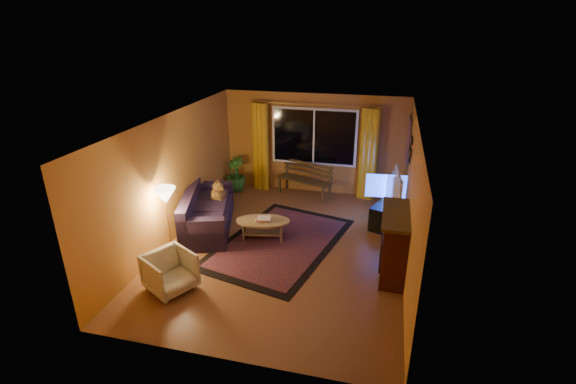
% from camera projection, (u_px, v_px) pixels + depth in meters
% --- Properties ---
extents(floor, '(4.50, 6.00, 0.02)m').
position_uv_depth(floor, '(284.00, 248.00, 8.15)').
color(floor, brown).
rests_on(floor, ground).
extents(ceiling, '(4.50, 6.00, 0.02)m').
position_uv_depth(ceiling, '(284.00, 120.00, 7.18)').
color(ceiling, white).
rests_on(ceiling, ground).
extents(wall_back, '(4.50, 0.02, 2.50)m').
position_uv_depth(wall_back, '(314.00, 144.00, 10.36)').
color(wall_back, '#B87630').
rests_on(wall_back, ground).
extents(wall_left, '(0.02, 6.00, 2.50)m').
position_uv_depth(wall_left, '(173.00, 178.00, 8.17)').
color(wall_left, '#B87630').
rests_on(wall_left, ground).
extents(wall_right, '(0.02, 6.00, 2.50)m').
position_uv_depth(wall_right, '(411.00, 200.00, 7.17)').
color(wall_right, '#B87630').
rests_on(wall_right, ground).
extents(window, '(2.00, 0.02, 1.30)m').
position_uv_depth(window, '(314.00, 137.00, 10.23)').
color(window, black).
rests_on(window, wall_back).
extents(curtain_rod, '(3.20, 0.03, 0.03)m').
position_uv_depth(curtain_rod, '(314.00, 105.00, 9.88)').
color(curtain_rod, '#BF8C3F').
rests_on(curtain_rod, wall_back).
extents(curtain_left, '(0.36, 0.36, 2.24)m').
position_uv_depth(curtain_left, '(261.00, 147.00, 10.60)').
color(curtain_left, gold).
rests_on(curtain_left, ground).
extents(curtain_right, '(0.36, 0.36, 2.24)m').
position_uv_depth(curtain_right, '(368.00, 154.00, 10.00)').
color(curtain_right, gold).
rests_on(curtain_right, ground).
extents(bench, '(1.46, 0.88, 0.42)m').
position_uv_depth(bench, '(304.00, 188.00, 10.44)').
color(bench, '#3C2D19').
rests_on(bench, ground).
extents(potted_plant, '(0.66, 0.66, 0.90)m').
position_uv_depth(potted_plant, '(236.00, 174.00, 10.69)').
color(potted_plant, '#235B1E').
rests_on(potted_plant, ground).
extents(sofa, '(1.46, 2.26, 0.85)m').
position_uv_depth(sofa, '(208.00, 210.00, 8.74)').
color(sofa, '#251935').
rests_on(sofa, ground).
extents(dog, '(0.40, 0.50, 0.48)m').
position_uv_depth(dog, '(218.00, 191.00, 9.06)').
color(dog, brown).
rests_on(dog, sofa).
extents(armchair, '(0.91, 0.93, 0.72)m').
position_uv_depth(armchair, '(170.00, 270.00, 6.75)').
color(armchair, beige).
rests_on(armchair, ground).
extents(floor_lamp, '(0.27, 0.27, 1.34)m').
position_uv_depth(floor_lamp, '(168.00, 223.00, 7.64)').
color(floor_lamp, '#BF8C3F').
rests_on(floor_lamp, ground).
extents(rug, '(2.70, 3.57, 0.02)m').
position_uv_depth(rug, '(280.00, 242.00, 8.30)').
color(rug, maroon).
rests_on(rug, ground).
extents(coffee_table, '(1.27, 1.27, 0.39)m').
position_uv_depth(coffee_table, '(263.00, 229.00, 8.44)').
color(coffee_table, '#9D8058').
rests_on(coffee_table, ground).
extents(tv_console, '(0.84, 1.32, 0.52)m').
position_uv_depth(tv_console, '(389.00, 212.00, 9.03)').
color(tv_console, black).
rests_on(tv_console, ground).
extents(television, '(0.25, 1.14, 0.65)m').
position_uv_depth(television, '(392.00, 187.00, 8.81)').
color(television, black).
rests_on(television, tv_console).
extents(fireplace, '(0.40, 1.20, 1.10)m').
position_uv_depth(fireplace, '(394.00, 245.00, 7.12)').
color(fireplace, maroon).
rests_on(fireplace, ground).
extents(mirror_cluster, '(0.06, 0.60, 0.56)m').
position_uv_depth(mirror_cluster, '(410.00, 148.00, 8.13)').
color(mirror_cluster, black).
rests_on(mirror_cluster, wall_right).
extents(painting, '(0.04, 0.76, 0.96)m').
position_uv_depth(painting, '(409.00, 140.00, 9.22)').
color(painting, '#D04C24').
rests_on(painting, wall_right).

